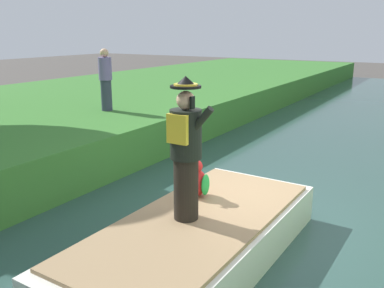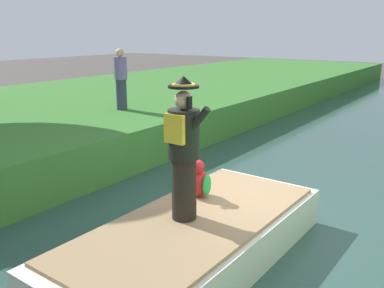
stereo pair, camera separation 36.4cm
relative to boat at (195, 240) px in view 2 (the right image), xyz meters
The scene contains 6 objects.
ground_plane 1.37m from the boat, 90.00° to the left, with size 80.00×80.00×0.00m, color #4C4742.
canal_water 1.35m from the boat, 90.00° to the left, with size 6.03×48.00×0.10m, color #2D4C47.
boat is the anchor object (origin of this frame).
person_pirate 1.24m from the boat, 158.59° to the right, with size 0.61×0.42×1.85m.
parrot_plush 0.97m from the boat, 120.83° to the left, with size 0.36×0.35×0.57m.
person_bystander 6.52m from the boat, 142.79° to the left, with size 0.34×0.34×1.60m.
Camera 2 is at (2.88, -5.43, 3.08)m, focal length 39.38 mm.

